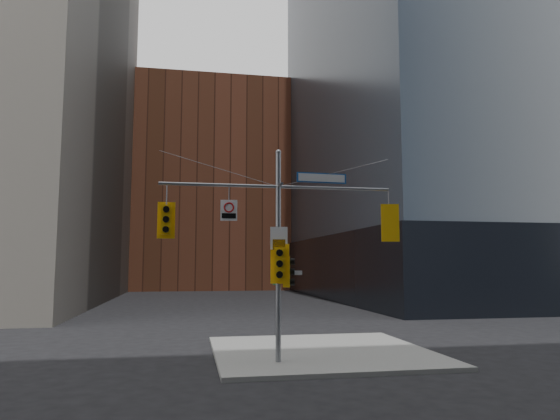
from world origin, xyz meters
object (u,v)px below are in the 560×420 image
object	(u,v)px
traffic_light_east_arm	(389,223)
traffic_light_pole_side	(288,272)
signal_assembly	(278,233)
street_sign_blade	(322,178)
traffic_light_pole_front	(280,264)
traffic_light_west_arm	(166,220)
regulatory_sign_arm	(229,210)

from	to	relation	value
traffic_light_east_arm	traffic_light_pole_side	distance (m)	4.05
traffic_light_east_arm	traffic_light_pole_side	xyz separation A→B (m)	(-3.67, -0.00, -1.70)
signal_assembly	street_sign_blade	xyz separation A→B (m)	(1.54, 0.00, 1.93)
traffic_light_pole_front	traffic_light_west_arm	bearing A→B (deg)	-172.78
traffic_light_east_arm	regulatory_sign_arm	world-z (taller)	regulatory_sign_arm
traffic_light_west_arm	regulatory_sign_arm	distance (m)	2.08
signal_assembly	regulatory_sign_arm	size ratio (longest dim) A/B	11.42
traffic_light_east_arm	regulatory_sign_arm	bearing A→B (deg)	11.51
traffic_light_east_arm	traffic_light_pole_front	world-z (taller)	traffic_light_east_arm
traffic_light_pole_front	regulatory_sign_arm	world-z (taller)	regulatory_sign_arm
signal_assembly	traffic_light_pole_side	bearing A→B (deg)	-0.46
traffic_light_west_arm	traffic_light_pole_side	bearing A→B (deg)	-1.35
traffic_light_pole_side	traffic_light_east_arm	bearing A→B (deg)	-77.13
traffic_light_pole_front	traffic_light_east_arm	bearing A→B (deg)	15.33
traffic_light_east_arm	regulatory_sign_arm	size ratio (longest dim) A/B	1.89
traffic_light_west_arm	street_sign_blade	size ratio (longest dim) A/B	0.67
traffic_light_pole_side	street_sign_blade	distance (m)	3.47
traffic_light_west_arm	traffic_light_pole_side	xyz separation A→B (m)	(4.05, -0.02, -1.70)
street_sign_blade	regulatory_sign_arm	size ratio (longest dim) A/B	2.57
signal_assembly	street_sign_blade	size ratio (longest dim) A/B	4.44
street_sign_blade	regulatory_sign_arm	bearing A→B (deg)	177.26
traffic_light_pole_side	traffic_light_pole_front	xyz separation A→B (m)	(-0.32, -0.26, 0.27)
traffic_light_west_arm	street_sign_blade	world-z (taller)	street_sign_blade
traffic_light_west_arm	traffic_light_east_arm	distance (m)	7.73
traffic_light_pole_side	street_sign_blade	world-z (taller)	street_sign_blade
signal_assembly	traffic_light_west_arm	size ratio (longest dim) A/B	6.62
traffic_light_pole_front	regulatory_sign_arm	xyz separation A→B (m)	(-1.69, 0.25, 1.80)
traffic_light_pole_side	regulatory_sign_arm	bearing A→B (deg)	103.32
traffic_light_west_arm	traffic_light_pole_side	size ratio (longest dim) A/B	1.17
signal_assembly	traffic_light_west_arm	bearing A→B (deg)	179.80
regulatory_sign_arm	signal_assembly	bearing A→B (deg)	6.11
traffic_light_pole_side	regulatory_sign_arm	xyz separation A→B (m)	(-2.01, -0.02, 2.07)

